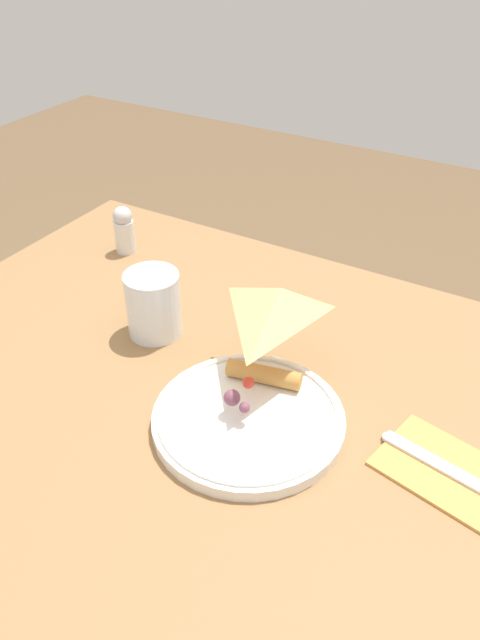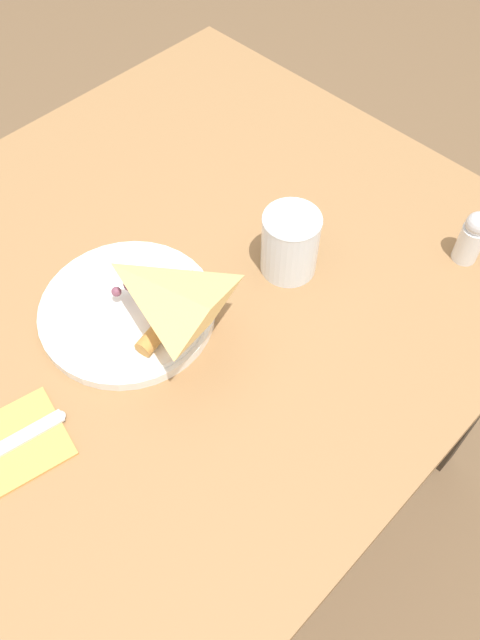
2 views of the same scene
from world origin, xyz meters
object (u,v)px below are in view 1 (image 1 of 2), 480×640
(butter_knife, at_px, (480,486))
(salt_shaker, at_px, (124,229))
(dining_table, at_px, (195,466))
(plate_pizza, at_px, (248,416))
(napkin_folded, at_px, (469,484))
(milk_glass, at_px, (153,306))

(butter_knife, relative_size, salt_shaker, 2.50)
(dining_table, xyz_separation_m, salt_shaker, (0.33, -0.28, 0.16))
(plate_pizza, distance_m, butter_knife, 0.28)
(napkin_folded, bearing_deg, dining_table, 8.47)
(plate_pizza, relative_size, milk_glass, 2.42)
(salt_shaker, bearing_deg, butter_knife, 161.40)
(milk_glass, distance_m, salt_shaker, 0.26)
(dining_table, bearing_deg, salt_shaker, -40.14)
(milk_glass, bearing_deg, dining_table, 141.88)
(milk_glass, relative_size, salt_shaker, 1.14)
(milk_glass, bearing_deg, plate_pizza, 155.49)
(napkin_folded, bearing_deg, plate_pizza, 9.22)
(dining_table, xyz_separation_m, napkin_folded, (-0.34, -0.05, 0.12))
(plate_pizza, xyz_separation_m, milk_glass, (0.22, -0.10, 0.03))
(plate_pizza, height_order, milk_glass, milk_glass)
(plate_pizza, bearing_deg, salt_shaker, -33.36)
(plate_pizza, xyz_separation_m, salt_shaker, (0.41, -0.27, 0.03))
(dining_table, bearing_deg, plate_pizza, -174.00)
(milk_glass, height_order, butter_knife, milk_glass)
(milk_glass, height_order, salt_shaker, milk_glass)
(plate_pizza, bearing_deg, milk_glass, -24.51)
(butter_knife, bearing_deg, napkin_folded, 0.00)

